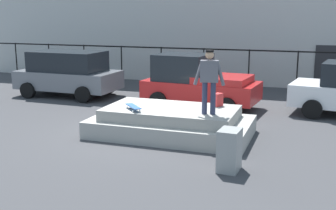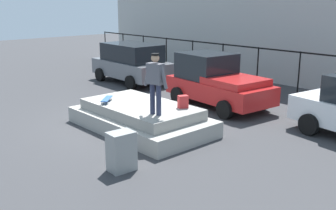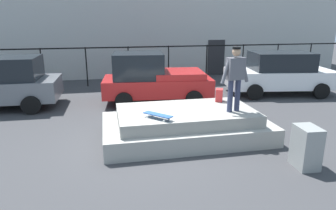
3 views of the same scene
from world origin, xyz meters
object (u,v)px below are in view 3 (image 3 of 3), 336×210
Objects in this scene: skateboarder at (235,75)px; utility_box at (306,147)px; backpack at (219,95)px; car_red_pickup_mid at (153,79)px; car_white_sedan_far at (280,73)px; skateboard at (158,115)px.

skateboarder reaches higher than utility_box.
utility_box is (0.92, -2.88, -0.51)m from backpack.
backpack is 0.39× the size of utility_box.
car_red_pickup_mid is 5.56m from car_white_sedan_far.
skateboarder reaches higher than backpack.
skateboarder is at bearing -132.39° from car_white_sedan_far.
car_white_sedan_far is 4.99× the size of utility_box.
backpack reaches higher than skateboard.
car_red_pickup_mid is at bearing -177.28° from car_white_sedan_far.
car_red_pickup_mid reaches higher than utility_box.
utility_box is at bearing -28.36° from skateboard.
car_red_pickup_mid is (0.59, 4.43, 0.04)m from skateboard.
backpack reaches higher than utility_box.
utility_box is (-3.15, -6.31, -0.44)m from car_white_sedan_far.
car_white_sedan_far reaches higher than skateboard.
skateboarder is at bearing 6.16° from skateboard.
skateboarder is 1.80× the size of utility_box.
utility_box is (0.93, -1.84, -1.31)m from skateboarder.
skateboarder is at bearing -70.71° from car_red_pickup_mid.
car_red_pickup_mid is at bearing 82.43° from skateboard.
skateboarder is 6.12m from car_white_sedan_far.
backpack is 3.49m from car_red_pickup_mid.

